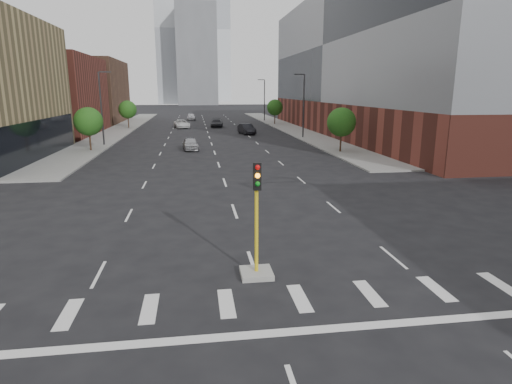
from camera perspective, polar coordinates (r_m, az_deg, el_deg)
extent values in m
cube|color=gray|center=(81.28, -17.39, 8.07)|extent=(5.00, 92.00, 0.15)
cube|color=gray|center=(82.07, 3.99, 8.70)|extent=(5.00, 92.00, 0.15)
cube|color=brown|center=(76.30, -28.14, 11.27)|extent=(20.00, 22.00, 12.00)
cube|color=brown|center=(101.19, -23.22, 12.22)|extent=(20.00, 24.00, 13.00)
cube|color=brown|center=(73.30, 17.70, 9.43)|extent=(24.00, 70.00, 5.00)
cube|color=slate|center=(73.46, 18.34, 18.00)|extent=(24.00, 70.00, 17.00)
cube|color=#B2B7BC|center=(227.78, -10.21, 20.40)|extent=(22.00, 22.00, 70.00)
cube|color=#B2B7BC|center=(268.29, -5.87, 20.53)|extent=(20.00, 20.00, 80.00)
cube|color=slate|center=(206.53, -7.91, 17.58)|extent=(18.00, 18.00, 44.00)
cube|color=#999993|center=(16.59, 0.06, -10.77)|extent=(1.20, 1.20, 0.20)
cylinder|color=gold|center=(15.96, 0.06, -5.20)|extent=(0.14, 0.14, 3.20)
cube|color=black|center=(15.24, 0.16, 2.08)|extent=(0.28, 0.18, 1.00)
sphere|color=red|center=(15.08, 0.21, 3.31)|extent=(0.18, 0.18, 0.18)
sphere|color=orange|center=(15.14, 0.21, 2.20)|extent=(0.18, 0.18, 0.18)
sphere|color=#0C7F19|center=(15.20, 0.21, 1.09)|extent=(0.18, 0.18, 0.18)
cylinder|color=#2D2D30|center=(62.99, 6.37, 11.23)|extent=(0.20, 0.20, 9.00)
cube|color=#2D2D30|center=(62.78, 5.74, 15.35)|extent=(1.40, 0.22, 0.15)
cylinder|color=#2D2D30|center=(97.26, 1.14, 12.09)|extent=(0.20, 0.20, 9.00)
cube|color=#2D2D30|center=(97.13, 0.67, 14.74)|extent=(1.40, 0.22, 0.15)
cylinder|color=#2D2D30|center=(57.15, -19.93, 10.30)|extent=(0.20, 0.20, 9.00)
cube|color=#2D2D30|center=(56.98, -19.49, 14.86)|extent=(1.40, 0.22, 0.15)
cylinder|color=#382619|center=(52.65, -21.23, 6.18)|extent=(0.20, 0.20, 1.75)
sphere|color=#134A14|center=(52.44, -21.45, 8.75)|extent=(3.20, 3.20, 3.20)
cylinder|color=#382619|center=(82.04, -16.64, 8.84)|extent=(0.20, 0.20, 1.75)
sphere|color=#134A14|center=(81.90, -16.75, 10.49)|extent=(3.20, 3.20, 3.20)
cylinder|color=#382619|center=(49.08, 11.20, 6.36)|extent=(0.20, 0.20, 1.75)
sphere|color=#134A14|center=(48.85, 11.33, 9.12)|extent=(3.20, 3.20, 3.20)
cylinder|color=#382619|center=(87.67, 2.52, 9.65)|extent=(0.20, 0.20, 1.75)
sphere|color=#134A14|center=(87.54, 2.54, 11.20)|extent=(3.20, 3.20, 3.20)
imported|color=#A7A7AB|center=(50.99, -8.74, 6.38)|extent=(2.08, 4.39, 1.45)
imported|color=black|center=(68.49, -1.26, 8.40)|extent=(2.57, 5.22, 1.65)
imported|color=white|center=(80.76, -9.87, 8.93)|extent=(3.31, 5.68, 1.49)
imported|color=black|center=(81.61, -5.25, 9.12)|extent=(2.62, 5.35, 1.50)
imported|color=silver|center=(100.80, -8.64, 9.88)|extent=(1.93, 4.67, 1.58)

